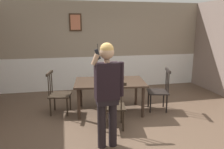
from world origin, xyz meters
TOP-DOWN VIEW (x-y plane):
  - ground_plane at (0.00, 0.00)m, footprint 7.29×7.29m
  - room_back_partition at (-0.00, 3.09)m, footprint 6.63×0.17m
  - dining_table at (-0.20, 0.98)m, footprint 1.74×1.22m
  - chair_near_window at (0.99, 0.82)m, footprint 0.58×0.58m
  - chair_by_doorway at (-1.39, 1.14)m, footprint 0.57×0.57m
  - chair_at_table_head at (-0.31, 0.09)m, footprint 0.54×0.54m
  - person_figure at (-0.56, -0.56)m, footprint 0.55×0.24m

SIDE VIEW (x-z plane):
  - ground_plane at x=0.00m, z-range 0.00..0.00m
  - chair_by_doorway at x=-1.39m, z-range -0.02..0.97m
  - chair_at_table_head at x=-0.31m, z-range -0.02..0.97m
  - chair_near_window at x=0.99m, z-range -0.02..1.00m
  - dining_table at x=-0.20m, z-range 0.29..1.04m
  - person_figure at x=-0.56m, z-range 0.14..1.91m
  - room_back_partition at x=0.00m, z-range -0.05..2.70m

